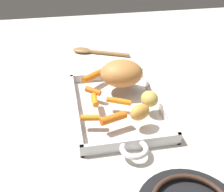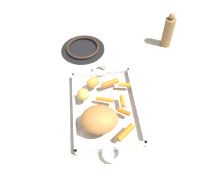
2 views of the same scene
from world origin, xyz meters
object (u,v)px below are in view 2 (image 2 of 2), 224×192
Objects in this scene: stove_burner_rear at (83,48)px; pepper_mill at (168,32)px; potato_halved at (93,82)px; pork_roast at (99,119)px; baby_carrot_long at (125,85)px; roasting_dish at (105,108)px; baby_carrot_northwest at (124,112)px; potato_corner at (83,94)px; baby_carrot_center_left at (106,99)px; baby_carrot_short at (126,132)px; baby_carrot_southwest at (110,83)px; baby_carrot_northeast at (122,100)px.

stove_burner_rear is 1.22× the size of pepper_mill.
pork_roast is at bearing 2.53° from potato_halved.
stove_burner_rear is (-0.27, -0.15, -0.03)m from baby_carrot_long.
roasting_dish is 9.58× the size of baby_carrot_northwest.
baby_carrot_center_left is at bearing 73.39° from potato_corner.
stove_burner_rear is (-0.30, 0.01, -0.04)m from potato_corner.
potato_halved and potato_corner have the same top height.
baby_carrot_northwest is at bearing 175.02° from baby_carrot_short.
roasting_dish is at bearing -17.70° from baby_carrot_southwest.
baby_carrot_short is at bearing 22.88° from roasting_dish.
baby_carrot_southwest is 0.38m from pepper_mill.
potato_halved is (-0.18, -0.01, -0.02)m from pork_roast.
baby_carrot_northwest is at bearing 18.21° from stove_burner_rear.
pork_roast is at bearing -40.55° from pepper_mill.
potato_halved is at bearing -145.04° from baby_carrot_northwest.
baby_carrot_southwest is 0.06m from baby_carrot_long.
roasting_dish is 2.64× the size of pepper_mill.
pepper_mill is (-0.25, 0.24, 0.03)m from baby_carrot_long.
baby_carrot_long is at bearing 144.63° from pork_roast.
pork_roast is at bearing 5.15° from stove_burner_rear.
potato_halved is (-0.14, -0.10, 0.01)m from baby_carrot_northwest.
baby_carrot_short is at bearing -4.98° from baby_carrot_northwest.
potato_halved reaches higher than roasting_dish.
baby_carrot_southwest is 0.33× the size of stove_burner_rear.
pepper_mill reaches higher than stove_burner_rear.
baby_carrot_long is (-0.08, 0.08, 0.03)m from roasting_dish.
baby_carrot_northwest is 0.05m from baby_carrot_northeast.
baby_carrot_long is 0.24× the size of stove_burner_rear.
stove_burner_rear is at bearing -159.13° from baby_carrot_southwest.
roasting_dish is 0.03m from baby_carrot_center_left.
baby_carrot_short reaches higher than baby_carrot_center_left.
potato_corner is (-0.12, -0.05, -0.02)m from pork_roast.
pork_roast reaches higher than potato_corner.
potato_corner reaches higher than baby_carrot_short.
baby_carrot_short is (0.08, -0.01, 0.00)m from baby_carrot_northwest.
pepper_mill reaches higher than potato_halved.
baby_carrot_center_left is 0.93× the size of baby_carrot_short.
baby_carrot_short is at bearing -30.55° from pepper_mill.
baby_carrot_center_left is (-0.02, 0.00, 0.03)m from roasting_dish.
baby_carrot_center_left is 0.34m from stove_burner_rear.
pepper_mill is at bearing 87.94° from stove_burner_rear.
baby_carrot_center_left is 0.09m from potato_halved.
baby_carrot_short is 1.44× the size of potato_corner.
potato_halved is (-0.09, -0.10, 0.01)m from baby_carrot_northeast.
pepper_mill reaches higher than baby_carrot_northwest.
roasting_dish is 0.11m from pork_roast.
baby_carrot_center_left is 0.08m from baby_carrot_southwest.
potato_corner is at bearing -77.59° from baby_carrot_long.
baby_carrot_short is (0.05, 0.08, -0.03)m from pork_roast.
potato_halved reaches higher than stove_burner_rear.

